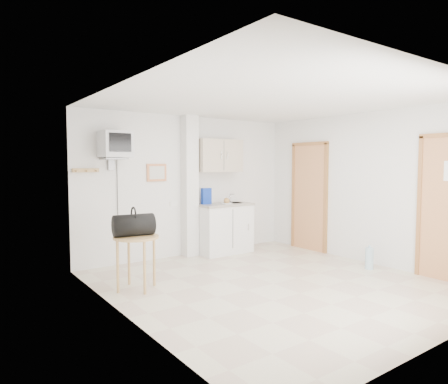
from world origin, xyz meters
TOP-DOWN VIEW (x-y plane):
  - ground at (0.00, 0.00)m, footprint 4.50×4.50m
  - room_envelope at (0.24, 0.09)m, footprint 4.24×4.54m
  - kitchenette at (0.57, 2.00)m, footprint 1.03×0.58m
  - crt_television at (-1.45, 2.02)m, footprint 0.44×0.45m
  - round_table at (-1.62, 0.88)m, footprint 0.59×0.59m
  - duffel_bag at (-1.64, 0.90)m, footprint 0.55×0.35m
  - water_bottle at (1.75, -0.31)m, footprint 0.13×0.13m

SIDE VIEW (x-z plane):
  - ground at x=0.00m, z-range 0.00..0.00m
  - water_bottle at x=1.75m, z-range -0.02..0.36m
  - round_table at x=-1.62m, z-range 0.25..0.96m
  - kitchenette at x=0.57m, z-range -0.25..1.85m
  - duffel_bag at x=-1.64m, z-range 0.66..1.05m
  - room_envelope at x=0.24m, z-range 0.26..2.81m
  - crt_television at x=-1.45m, z-range 0.86..3.01m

